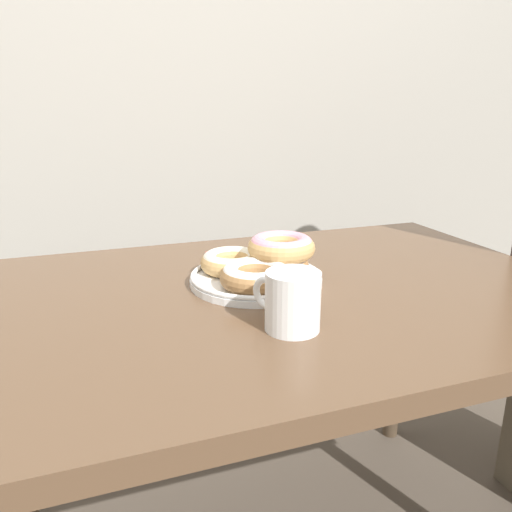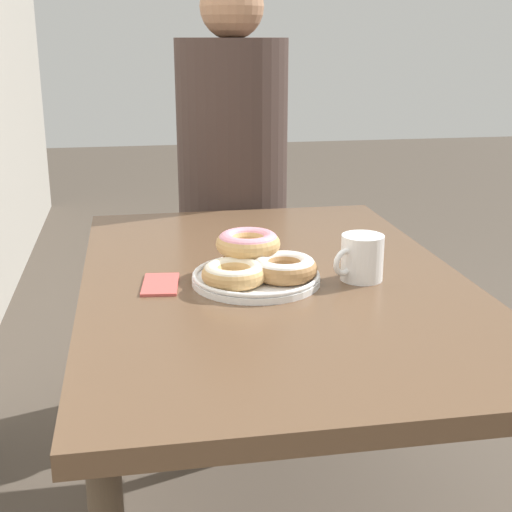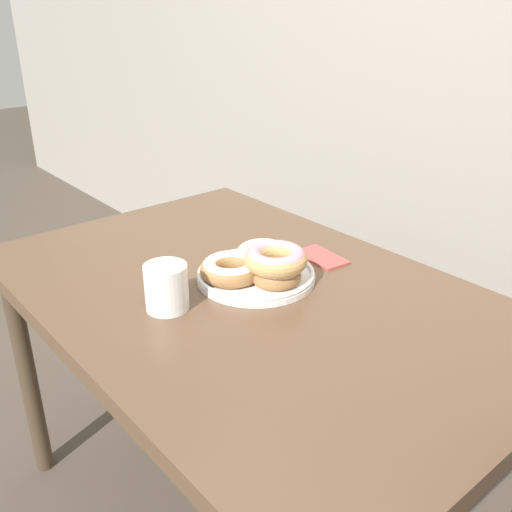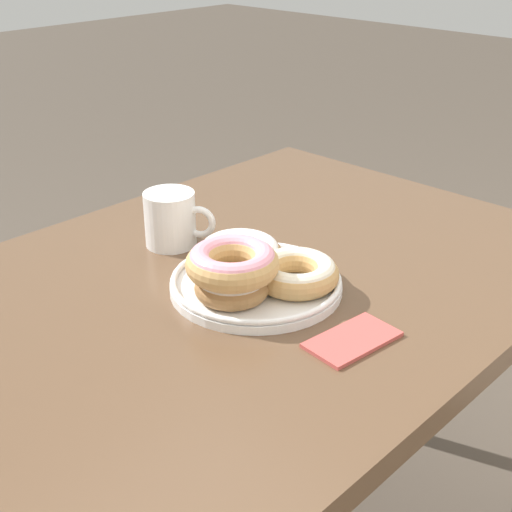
{
  "view_description": "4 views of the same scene",
  "coord_description": "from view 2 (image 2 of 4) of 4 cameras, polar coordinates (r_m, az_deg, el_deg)",
  "views": [
    {
      "loc": [
        -0.36,
        -0.7,
        1.09
      ],
      "look_at": [
        -0.03,
        0.23,
        0.79
      ],
      "focal_mm": 35.0,
      "sensor_mm": 36.0,
      "label": 1
    },
    {
      "loc": [
        -1.45,
        0.48,
        1.24
      ],
      "look_at": [
        -0.03,
        0.23,
        0.79
      ],
      "focal_mm": 50.0,
      "sensor_mm": 36.0,
      "label": 2
    },
    {
      "loc": [
        0.88,
        -0.53,
        1.33
      ],
      "look_at": [
        -0.03,
        0.23,
        0.79
      ],
      "focal_mm": 40.0,
      "sensor_mm": 36.0,
      "label": 3
    },
    {
      "loc": [
        0.69,
        0.92,
        1.28
      ],
      "look_at": [
        -0.03,
        0.23,
        0.79
      ],
      "focal_mm": 50.0,
      "sensor_mm": 36.0,
      "label": 4
    }
  ],
  "objects": [
    {
      "name": "coffee_mug",
      "position": [
        1.55,
        8.3,
        -0.1
      ],
      "size": [
        0.09,
        0.12,
        0.1
      ],
      "color": "white",
      "rests_on": "dining_table"
    },
    {
      "name": "person_figure",
      "position": [
        2.37,
        -1.9,
        6.0
      ],
      "size": [
        0.37,
        0.36,
        1.42
      ],
      "color": "brown",
      "rests_on": "ground_plane"
    },
    {
      "name": "napkin",
      "position": [
        1.53,
        -7.65,
        -2.26
      ],
      "size": [
        0.14,
        0.09,
        0.01
      ],
      "color": "#BC4C47",
      "rests_on": "dining_table"
    },
    {
      "name": "donut_plate",
      "position": [
        1.53,
        -0.05,
        -0.68
      ],
      "size": [
        0.29,
        0.29,
        0.1
      ],
      "color": "white",
      "rests_on": "dining_table"
    },
    {
      "name": "dining_table",
      "position": [
        1.59,
        1.43,
        -4.14
      ],
      "size": [
        1.27,
        0.83,
        0.73
      ],
      "color": "brown",
      "rests_on": "ground_plane"
    }
  ]
}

